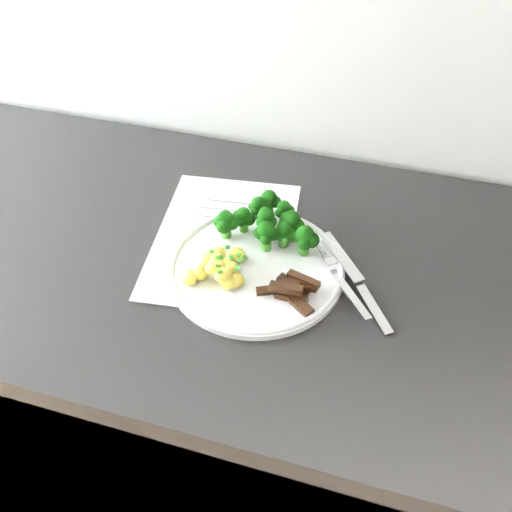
% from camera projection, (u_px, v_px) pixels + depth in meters
% --- Properties ---
extents(counter, '(2.44, 0.61, 0.92)m').
position_uv_depth(counter, '(271.00, 418.00, 1.16)').
color(counter, black).
rests_on(counter, ground).
extents(recipe_paper, '(0.26, 0.33, 0.00)m').
position_uv_depth(recipe_paper, '(224.00, 237.00, 0.88)').
color(recipe_paper, white).
rests_on(recipe_paper, counter).
extents(plate, '(0.27, 0.27, 0.02)m').
position_uv_depth(plate, '(256.00, 267.00, 0.83)').
color(plate, white).
rests_on(plate, counter).
extents(broccoli, '(0.17, 0.12, 0.06)m').
position_uv_depth(broccoli, '(270.00, 221.00, 0.85)').
color(broccoli, '#32701F').
rests_on(broccoli, plate).
extents(potatoes, '(0.09, 0.09, 0.04)m').
position_uv_depth(potatoes, '(219.00, 267.00, 0.80)').
color(potatoes, '#F9DF53').
rests_on(potatoes, plate).
extents(beef_strips, '(0.09, 0.07, 0.03)m').
position_uv_depth(beef_strips, '(293.00, 289.00, 0.78)').
color(beef_strips, black).
rests_on(beef_strips, plate).
extents(fork, '(0.11, 0.14, 0.02)m').
position_uv_depth(fork, '(343.00, 282.00, 0.79)').
color(fork, silver).
rests_on(fork, plate).
extents(knife, '(0.14, 0.18, 0.02)m').
position_uv_depth(knife, '(363.00, 292.00, 0.79)').
color(knife, silver).
rests_on(knife, plate).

